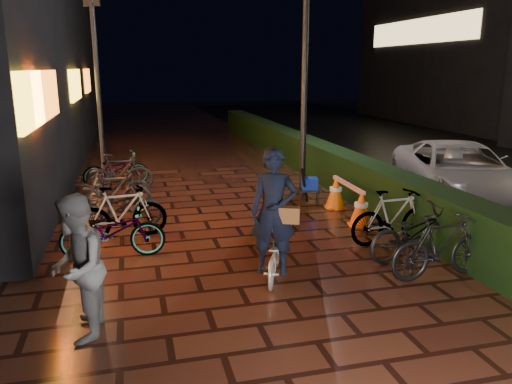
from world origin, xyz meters
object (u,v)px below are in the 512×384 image
object	(u,v)px
cyclist	(274,232)
bystander_person	(77,268)
traffic_barrier	(348,200)
cart_assembly	(309,185)
van	(458,172)

from	to	relation	value
cyclist	bystander_person	bearing A→B (deg)	-158.54
traffic_barrier	cart_assembly	bearing A→B (deg)	113.39
bystander_person	cart_assembly	distance (m)	6.73
van	cart_assembly	distance (m)	3.57
bystander_person	traffic_barrier	xyz separation A→B (m)	(5.10, 3.78, -0.50)
van	cart_assembly	xyz separation A→B (m)	(-3.52, 0.54, -0.23)
van	traffic_barrier	world-z (taller)	van
bystander_person	van	size ratio (longest dim) A/B	0.35
cyclist	cart_assembly	world-z (taller)	cyclist
cyclist	traffic_barrier	xyz separation A→B (m)	(2.44, 2.74, -0.38)
bystander_person	van	distance (m)	9.24
cart_assembly	van	bearing A→B (deg)	-8.73
bystander_person	cyclist	size ratio (longest dim) A/B	0.86
cyclist	traffic_barrier	bearing A→B (deg)	48.29
bystander_person	traffic_barrier	world-z (taller)	bystander_person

